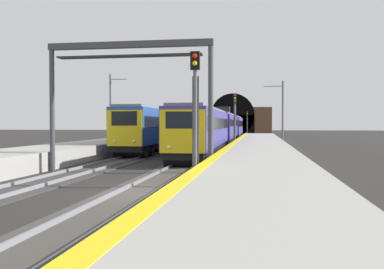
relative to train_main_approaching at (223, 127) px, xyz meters
The scene contains 14 objects.
ground_plane 38.41m from the train_main_approaching, behind, with size 320.00×320.00×0.00m, color #282623.
platform_right 38.64m from the train_main_approaching, behind, with size 112.00×4.61×1.09m, color #9E9B93.
platform_right_edge_strip 38.44m from the train_main_approaching, behind, with size 112.00×0.50×0.01m, color yellow.
track_main_line 38.41m from the train_main_approaching, behind, with size 160.00×2.85×0.21m.
track_adjacent_line 38.74m from the train_main_approaching, behind, with size 160.00×2.68×0.21m.
train_main_approaching is the anchor object (origin of this frame).
train_adjacent_platform 7.92m from the train_main_approaching, 39.98° to the left, with size 59.67×3.13×5.05m.
railway_signal_near 36.67m from the train_main_approaching, behind, with size 0.39×0.38×5.65m.
railway_signal_mid 8.35m from the train_main_approaching, 166.49° to the right, with size 0.39×0.38×5.93m.
railway_signal_far 38.24m from the train_main_approaching, ahead, with size 0.39×0.38×5.34m.
overhead_signal_gantry 31.64m from the train_main_approaching, behind, with size 0.70×9.31×7.19m.
tunnel_portal 60.80m from the train_main_approaching, ahead, with size 2.78×20.65×11.57m.
catenary_mast_near 8.30m from the train_main_approaching, 118.57° to the right, with size 0.22×2.34×7.60m.
catenary_mast_far 14.44m from the train_main_approaching, 121.10° to the left, with size 0.22×2.05×8.34m.
Camera 1 is at (-15.61, -4.54, 2.69)m, focal length 39.87 mm.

